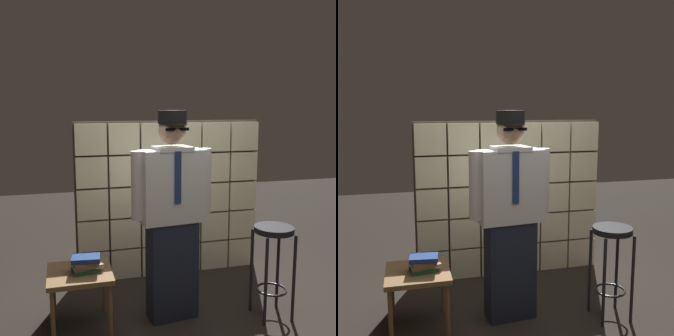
% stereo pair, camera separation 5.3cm
% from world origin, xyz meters
% --- Properties ---
extents(glass_block_wall, '(2.05, 0.10, 1.71)m').
position_xyz_m(glass_block_wall, '(0.00, 1.40, 0.84)').
color(glass_block_wall, beige).
rests_on(glass_block_wall, ground).
extents(standing_person, '(0.73, 0.33, 1.81)m').
position_xyz_m(standing_person, '(-0.25, 0.46, 0.94)').
color(standing_person, '#1E2333').
rests_on(standing_person, ground).
extents(bar_stool, '(0.34, 0.34, 0.82)m').
position_xyz_m(bar_stool, '(0.61, 0.24, 0.61)').
color(bar_stool, black).
rests_on(bar_stool, ground).
extents(side_table, '(0.52, 0.52, 0.50)m').
position_xyz_m(side_table, '(-1.03, 0.48, 0.44)').
color(side_table, brown).
rests_on(side_table, ground).
extents(book_stack, '(0.26, 0.20, 0.14)m').
position_xyz_m(book_stack, '(-0.98, 0.45, 0.57)').
color(book_stack, '#1E592D').
rests_on(book_stack, side_table).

